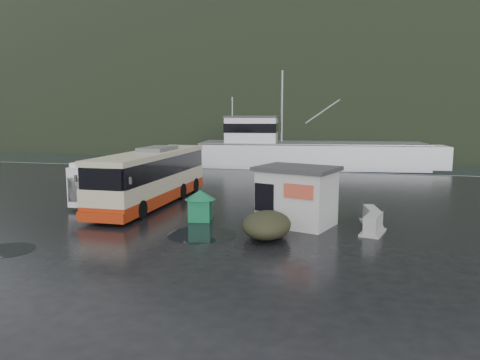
% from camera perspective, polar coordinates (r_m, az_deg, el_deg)
% --- Properties ---
extents(ground, '(160.00, 160.00, 0.00)m').
position_cam_1_polar(ground, '(25.21, -4.32, -4.32)').
color(ground, black).
rests_on(ground, ground).
extents(harbor_water, '(300.00, 180.00, 0.02)m').
position_cam_1_polar(harbor_water, '(133.68, 10.70, 5.82)').
color(harbor_water, black).
rests_on(harbor_water, ground).
extents(quay_edge, '(160.00, 0.60, 1.50)m').
position_cam_1_polar(quay_edge, '(44.37, 3.80, 1.18)').
color(quay_edge, '#999993').
rests_on(quay_edge, ground).
extents(headland, '(780.00, 540.00, 570.00)m').
position_cam_1_polar(headland, '(273.41, 14.56, 6.91)').
color(headland, black).
rests_on(headland, ground).
extents(coach_bus, '(3.04, 12.00, 3.39)m').
position_cam_1_polar(coach_bus, '(28.82, -10.63, -2.84)').
color(coach_bus, '#C0B391').
rests_on(coach_bus, ground).
extents(white_van, '(2.46, 6.53, 2.70)m').
position_cam_1_polar(white_van, '(30.07, -15.31, -2.53)').
color(white_van, silver).
rests_on(white_van, ground).
extents(waste_bin_left, '(1.31, 1.31, 1.58)m').
position_cam_1_polar(waste_bin_left, '(24.09, -4.84, -4.92)').
color(waste_bin_left, '#11623B').
rests_on(waste_bin_left, ground).
extents(waste_bin_right, '(1.32, 1.32, 1.51)m').
position_cam_1_polar(waste_bin_right, '(24.98, 7.53, -4.49)').
color(waste_bin_right, '#11623B').
rests_on(waste_bin_right, ground).
extents(dome_tent, '(2.19, 3.02, 1.17)m').
position_cam_1_polar(dome_tent, '(20.80, 3.26, -7.04)').
color(dome_tent, '#2B2C1A').
rests_on(dome_tent, ground).
extents(ticket_kiosk, '(4.37, 3.80, 2.88)m').
position_cam_1_polar(ticket_kiosk, '(23.26, 6.87, -5.43)').
color(ticket_kiosk, '#BBBBB6').
rests_on(ticket_kiosk, ground).
extents(jersey_barrier_a, '(1.28, 1.95, 0.90)m').
position_cam_1_polar(jersey_barrier_a, '(22.29, 15.87, -6.30)').
color(jersey_barrier_a, '#999993').
rests_on(jersey_barrier_a, ground).
extents(jersey_barrier_b, '(1.14, 1.81, 0.84)m').
position_cam_1_polar(jersey_barrier_b, '(24.14, 15.66, -5.18)').
color(jersey_barrier_b, '#999993').
rests_on(jersey_barrier_b, ground).
extents(fishing_trawler, '(29.30, 9.59, 11.50)m').
position_cam_1_polar(fishing_trawler, '(52.55, 8.67, 2.22)').
color(fishing_trawler, silver).
rests_on(fishing_trawler, ground).
extents(puddles, '(12.57, 14.34, 0.01)m').
position_cam_1_polar(puddles, '(22.75, -5.08, -5.70)').
color(puddles, black).
rests_on(puddles, ground).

